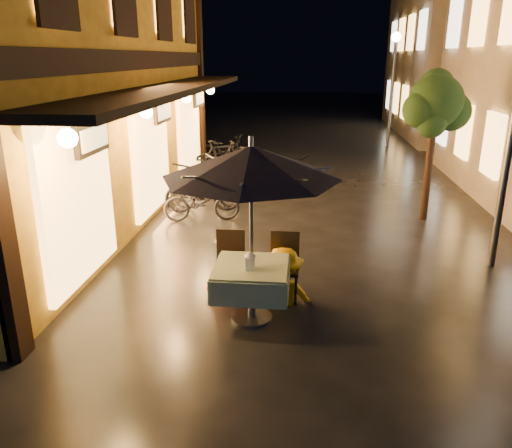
# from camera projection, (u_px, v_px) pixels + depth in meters

# --- Properties ---
(ground) EXTENTS (90.00, 90.00, 0.00)m
(ground) POSITION_uv_depth(u_px,v_px,m) (314.00, 314.00, 6.87)
(ground) COLOR black
(ground) RESTS_ON ground
(west_building) EXTENTS (5.90, 11.40, 7.40)m
(west_building) POSITION_uv_depth(u_px,v_px,m) (33.00, 38.00, 10.01)
(west_building) COLOR #C78425
(west_building) RESTS_ON ground
(east_building_far) EXTENTS (7.30, 10.30, 7.30)m
(east_building_far) POSITION_uv_depth(u_px,v_px,m) (485.00, 49.00, 21.95)
(east_building_far) COLOR #C4B59B
(east_building_far) RESTS_ON ground
(street_tree) EXTENTS (1.43, 1.20, 3.15)m
(street_tree) POSITION_uv_depth(u_px,v_px,m) (436.00, 106.00, 10.12)
(street_tree) COLOR black
(street_tree) RESTS_ON ground
(streetlamp_far) EXTENTS (0.36, 0.36, 4.23)m
(streetlamp_far) POSITION_uv_depth(u_px,v_px,m) (394.00, 69.00, 18.85)
(streetlamp_far) COLOR #59595E
(streetlamp_far) RESTS_ON ground
(cafe_table) EXTENTS (0.99, 0.99, 0.78)m
(cafe_table) POSITION_uv_depth(u_px,v_px,m) (251.00, 279.00, 6.57)
(cafe_table) COLOR #59595E
(cafe_table) RESTS_ON ground
(patio_umbrella) EXTENTS (2.25, 2.25, 2.46)m
(patio_umbrella) POSITION_uv_depth(u_px,v_px,m) (251.00, 162.00, 6.07)
(patio_umbrella) COLOR #59595E
(patio_umbrella) RESTS_ON ground
(cafe_chair_left) EXTENTS (0.42, 0.42, 0.97)m
(cafe_chair_left) POSITION_uv_depth(u_px,v_px,m) (230.00, 260.00, 7.32)
(cafe_chair_left) COLOR black
(cafe_chair_left) RESTS_ON ground
(cafe_chair_right) EXTENTS (0.42, 0.42, 0.97)m
(cafe_chair_right) POSITION_uv_depth(u_px,v_px,m) (284.00, 262.00, 7.24)
(cafe_chair_right) COLOR black
(cafe_chair_right) RESTS_ON ground
(table_lantern) EXTENTS (0.16, 0.16, 0.25)m
(table_lantern) POSITION_uv_depth(u_px,v_px,m) (250.00, 259.00, 6.34)
(table_lantern) COLOR white
(table_lantern) RESTS_ON cafe_table
(person_orange) EXTENTS (0.77, 0.65, 1.43)m
(person_orange) POSITION_uv_depth(u_px,v_px,m) (227.00, 252.00, 7.11)
(person_orange) COLOR #F73000
(person_orange) RESTS_ON ground
(person_yellow) EXTENTS (1.11, 0.76, 1.57)m
(person_yellow) POSITION_uv_depth(u_px,v_px,m) (284.00, 250.00, 7.01)
(person_yellow) COLOR #F3A500
(person_yellow) RESTS_ON ground
(bicycle_0) EXTENTS (1.70, 0.89, 0.85)m
(bicycle_0) POSITION_uv_depth(u_px,v_px,m) (202.00, 202.00, 10.64)
(bicycle_0) COLOR black
(bicycle_0) RESTS_ON ground
(bicycle_1) EXTENTS (1.80, 0.93, 1.04)m
(bicycle_1) POSITION_uv_depth(u_px,v_px,m) (204.00, 190.00, 11.22)
(bicycle_1) COLOR black
(bicycle_1) RESTS_ON ground
(bicycle_2) EXTENTS (1.69, 0.85, 0.85)m
(bicycle_2) POSITION_uv_depth(u_px,v_px,m) (207.00, 190.00, 11.60)
(bicycle_2) COLOR black
(bicycle_2) RESTS_ON ground
(bicycle_3) EXTENTS (1.49, 0.51, 0.88)m
(bicycle_3) POSITION_uv_depth(u_px,v_px,m) (221.00, 173.00, 13.19)
(bicycle_3) COLOR black
(bicycle_3) RESTS_ON ground
(bicycle_4) EXTENTS (1.61, 0.89, 0.80)m
(bicycle_4) POSITION_uv_depth(u_px,v_px,m) (216.00, 162.00, 14.73)
(bicycle_4) COLOR black
(bicycle_4) RESTS_ON ground
(bicycle_5) EXTENTS (1.76, 1.12, 1.03)m
(bicycle_5) POSITION_uv_depth(u_px,v_px,m) (221.00, 158.00, 14.83)
(bicycle_5) COLOR black
(bicycle_5) RESTS_ON ground
(bicycle_6) EXTENTS (1.95, 1.04, 0.97)m
(bicycle_6) POSITION_uv_depth(u_px,v_px,m) (225.00, 150.00, 16.25)
(bicycle_6) COLOR black
(bicycle_6) RESTS_ON ground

